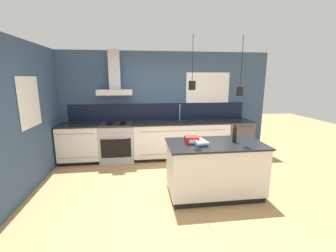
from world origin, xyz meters
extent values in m
plane|color=tan|center=(0.00, 0.00, 0.00)|extent=(16.00, 16.00, 0.00)
cube|color=#354C6B|center=(0.00, 2.03, 1.30)|extent=(5.60, 0.06, 2.60)
cube|color=black|center=(0.00, 1.99, 1.12)|extent=(4.42, 0.02, 0.43)
cube|color=white|center=(1.25, 1.99, 1.62)|extent=(1.12, 0.01, 0.96)
cube|color=black|center=(1.25, 1.99, 1.62)|extent=(1.04, 0.01, 0.88)
cube|color=#B5B5BA|center=(-1.04, 1.77, 1.64)|extent=(0.80, 0.46, 0.12)
cube|color=#B5B5BA|center=(-1.04, 1.86, 2.15)|extent=(0.26, 0.20, 0.90)
cylinder|color=black|center=(0.32, -0.17, 2.26)|extent=(0.01, 0.01, 0.68)
cylinder|color=black|center=(0.32, -0.17, 1.85)|extent=(0.11, 0.11, 0.14)
sphere|color=#F9D18C|center=(0.32, -0.17, 1.85)|extent=(0.06, 0.06, 0.06)
cylinder|color=black|center=(1.09, -0.20, 2.21)|extent=(0.01, 0.01, 0.78)
cylinder|color=black|center=(1.09, -0.20, 1.75)|extent=(0.11, 0.11, 0.14)
sphere|color=#F9D18C|center=(1.09, -0.20, 1.75)|extent=(0.06, 0.06, 0.06)
cube|color=#354C6B|center=(-2.43, 0.70, 1.30)|extent=(0.06, 3.80, 2.60)
cube|color=white|center=(-2.39, 0.55, 1.55)|extent=(0.01, 0.76, 0.88)
cube|color=black|center=(-2.39, 0.55, 1.55)|extent=(0.01, 0.68, 0.80)
cube|color=black|center=(-1.90, 1.72, 0.04)|extent=(0.89, 0.56, 0.09)
cube|color=white|center=(-1.90, 1.69, 0.48)|extent=(0.92, 0.62, 0.79)
cube|color=gray|center=(-1.90, 1.38, 0.76)|extent=(0.81, 0.01, 0.01)
cube|color=gray|center=(-1.90, 1.38, 0.21)|extent=(0.81, 0.01, 0.01)
cube|color=black|center=(-1.90, 1.69, 0.90)|extent=(0.94, 0.64, 0.03)
cube|color=black|center=(0.51, 1.72, 0.04)|extent=(2.24, 0.56, 0.09)
cube|color=white|center=(0.51, 1.69, 0.48)|extent=(2.31, 0.62, 0.79)
cube|color=gray|center=(0.51, 1.38, 0.76)|extent=(2.03, 0.01, 0.01)
cube|color=gray|center=(0.51, 1.38, 0.21)|extent=(2.03, 0.01, 0.01)
cube|color=black|center=(0.51, 1.69, 0.90)|extent=(2.33, 0.64, 0.03)
cube|color=#262628|center=(0.51, 1.74, 0.91)|extent=(0.48, 0.34, 0.01)
cylinder|color=#B5B5BA|center=(0.51, 1.87, 1.11)|extent=(0.02, 0.02, 0.40)
sphere|color=#B5B5BA|center=(0.51, 1.87, 1.31)|extent=(0.03, 0.03, 0.03)
cylinder|color=#B5B5BA|center=(0.51, 1.81, 1.29)|extent=(0.02, 0.12, 0.02)
cube|color=#B5B5BA|center=(-1.04, 1.69, 0.43)|extent=(0.78, 0.62, 0.87)
cube|color=black|center=(-1.04, 1.37, 0.40)|extent=(0.67, 0.02, 0.44)
cylinder|color=#B5B5BA|center=(-1.04, 1.35, 0.63)|extent=(0.59, 0.02, 0.02)
cube|color=#B5B5BA|center=(-1.04, 1.37, 0.82)|extent=(0.67, 0.02, 0.07)
cube|color=#2D2D30|center=(-1.04, 1.69, 0.89)|extent=(0.78, 0.60, 0.04)
cylinder|color=black|center=(-1.20, 1.80, 0.91)|extent=(0.17, 0.17, 0.00)
cylinder|color=black|center=(-0.89, 1.80, 0.91)|extent=(0.17, 0.17, 0.00)
cylinder|color=black|center=(-1.20, 1.58, 0.91)|extent=(0.17, 0.17, 0.00)
cylinder|color=black|center=(-0.89, 1.58, 0.91)|extent=(0.17, 0.17, 0.00)
cube|color=#4C4C51|center=(1.98, 1.69, 0.45)|extent=(0.63, 0.62, 0.89)
cube|color=black|center=(1.98, 1.69, 0.90)|extent=(0.63, 0.62, 0.02)
cylinder|color=#4C4C51|center=(1.98, 1.36, 0.82)|extent=(0.48, 0.02, 0.02)
cube|color=black|center=(0.74, -0.18, 0.04)|extent=(1.47, 0.80, 0.09)
cube|color=white|center=(0.74, -0.18, 0.48)|extent=(1.54, 0.84, 0.79)
cube|color=black|center=(0.74, -0.18, 0.90)|extent=(1.59, 0.89, 0.03)
cylinder|color=black|center=(1.06, -0.17, 1.03)|extent=(0.07, 0.07, 0.25)
cylinder|color=black|center=(1.06, -0.17, 1.18)|extent=(0.03, 0.03, 0.06)
cylinder|color=#262628|center=(1.06, -0.17, 1.22)|extent=(0.03, 0.03, 0.01)
cube|color=#335684|center=(0.44, -0.22, 0.93)|extent=(0.23, 0.35, 0.04)
cube|color=silver|center=(0.46, -0.23, 0.96)|extent=(0.22, 0.34, 0.03)
cube|color=red|center=(0.34, -0.17, 0.97)|extent=(0.22, 0.17, 0.12)
cube|color=white|center=(0.34, -0.25, 0.97)|extent=(0.13, 0.01, 0.06)
camera|label=1|loc=(-0.50, -3.62, 1.96)|focal=24.00mm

